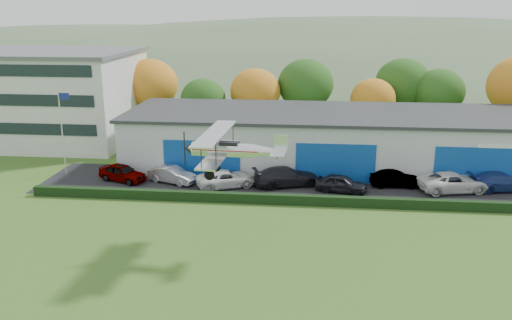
# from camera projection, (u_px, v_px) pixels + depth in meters

# --- Properties ---
(ground) EXTENTS (300.00, 300.00, 0.00)m
(ground) POSITION_uv_depth(u_px,v_px,m) (252.00, 316.00, 27.24)
(ground) COLOR #3F651F
(ground) RESTS_ON ground
(apron) EXTENTS (48.00, 9.00, 0.05)m
(apron) POSITION_uv_depth(u_px,v_px,m) (312.00, 185.00, 47.01)
(apron) COLOR black
(apron) RESTS_ON ground
(hedge) EXTENTS (46.00, 0.60, 0.80)m
(hedge) POSITION_uv_depth(u_px,v_px,m) (312.00, 200.00, 42.32)
(hedge) COLOR black
(hedge) RESTS_ON ground
(hangar) EXTENTS (40.60, 12.60, 5.30)m
(hangar) POSITION_uv_depth(u_px,v_px,m) (333.00, 138.00, 52.76)
(hangar) COLOR #B2B7BC
(hangar) RESTS_ON ground
(office_block) EXTENTS (20.60, 15.60, 10.40)m
(office_block) POSITION_uv_depth(u_px,v_px,m) (45.00, 96.00, 62.02)
(office_block) COLOR silver
(office_block) RESTS_ON ground
(flagpole) EXTENTS (1.05, 0.10, 8.00)m
(flagpole) POSITION_uv_depth(u_px,v_px,m) (63.00, 124.00, 48.91)
(flagpole) COLOR silver
(flagpole) RESTS_ON ground
(tree_belt) EXTENTS (75.70, 13.22, 10.12)m
(tree_belt) POSITION_uv_depth(u_px,v_px,m) (296.00, 89.00, 64.44)
(tree_belt) COLOR #3D2614
(tree_belt) RESTS_ON ground
(distant_hills) EXTENTS (430.00, 196.00, 56.00)m
(distant_hills) POSITION_uv_depth(u_px,v_px,m) (288.00, 102.00, 165.12)
(distant_hills) COLOR #4C6642
(distant_hills) RESTS_ON ground
(car_0) EXTENTS (4.89, 3.43, 1.55)m
(car_0) POSITION_uv_depth(u_px,v_px,m) (122.00, 173.00, 47.97)
(car_0) COLOR gray
(car_0) RESTS_ON apron
(car_1) EXTENTS (4.67, 3.03, 1.45)m
(car_1) POSITION_uv_depth(u_px,v_px,m) (172.00, 175.00, 47.52)
(car_1) COLOR silver
(car_1) RESTS_ON apron
(car_2) EXTENTS (5.75, 4.38, 1.45)m
(car_2) POSITION_uv_depth(u_px,v_px,m) (226.00, 179.00, 46.42)
(car_2) COLOR silver
(car_2) RESTS_ON apron
(car_3) EXTENTS (6.22, 4.11, 1.67)m
(car_3) POSITION_uv_depth(u_px,v_px,m) (286.00, 176.00, 46.68)
(car_3) COLOR black
(car_3) RESTS_ON apron
(car_4) EXTENTS (4.67, 2.75, 1.49)m
(car_4) POSITION_uv_depth(u_px,v_px,m) (341.00, 183.00, 45.15)
(car_4) COLOR black
(car_4) RESTS_ON apron
(car_5) EXTENTS (4.38, 1.69, 1.42)m
(car_5) POSITION_uv_depth(u_px,v_px,m) (396.00, 179.00, 46.41)
(car_5) COLOR gray
(car_5) RESTS_ON apron
(car_6) EXTENTS (6.33, 3.93, 1.63)m
(car_6) POSITION_uv_depth(u_px,v_px,m) (453.00, 182.00, 45.24)
(car_6) COLOR silver
(car_6) RESTS_ON apron
(car_7) EXTENTS (5.72, 3.16, 1.57)m
(car_7) POSITION_uv_depth(u_px,v_px,m) (501.00, 182.00, 45.50)
(car_7) COLOR navy
(car_7) RESTS_ON apron
(biplane) EXTENTS (6.57, 7.52, 2.82)m
(biplane) POSITION_uv_depth(u_px,v_px,m) (230.00, 149.00, 33.29)
(biplane) COLOR silver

